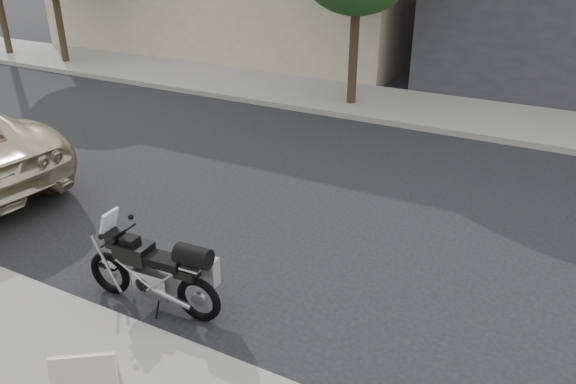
# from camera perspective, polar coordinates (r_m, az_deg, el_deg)

# --- Properties ---
(ground) EXTENTS (120.00, 120.00, 0.00)m
(ground) POSITION_cam_1_polar(r_m,az_deg,el_deg) (9.93, 3.94, -2.07)
(ground) COLOR black
(ground) RESTS_ON ground
(far_sidewalk) EXTENTS (44.00, 3.00, 0.15)m
(far_sidewalk) POSITION_cam_1_polar(r_m,az_deg,el_deg) (15.65, 13.96, 8.05)
(far_sidewalk) COLOR gray
(far_sidewalk) RESTS_ON ground
(motorcycle) EXTENTS (2.06, 0.74, 1.30)m
(motorcycle) POSITION_cam_1_polar(r_m,az_deg,el_deg) (7.47, -12.82, -7.87)
(motorcycle) COLOR black
(motorcycle) RESTS_ON ground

